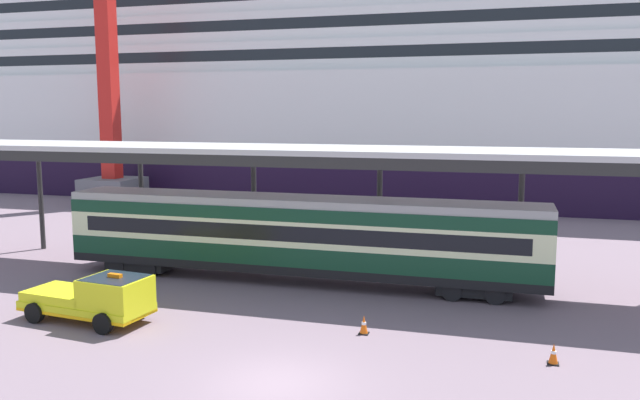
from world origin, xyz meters
TOP-DOWN VIEW (x-y plane):
  - ground_plane at (0.00, 0.00)m, footprint 400.00×400.00m
  - cruise_ship at (4.37, 48.04)m, footprint 176.61×26.48m
  - platform_canopy at (-2.98, 11.55)m, footprint 40.61×5.63m
  - train_carriage at (-2.98, 11.10)m, footprint 22.98×2.81m
  - service_truck at (-8.61, 3.34)m, footprint 5.39×2.68m
  - traffic_cone_near at (8.11, 3.86)m, footprint 0.36×0.36m
  - traffic_cone_mid at (1.61, 4.92)m, footprint 0.36×0.36m
  - dockside_crane at (-25.80, 30.50)m, footprint 11.71×4.40m

SIDE VIEW (x-z plane):
  - ground_plane at x=0.00m, z-range 0.00..0.00m
  - traffic_cone_near at x=8.11m, z-range -0.01..0.69m
  - traffic_cone_mid at x=1.61m, z-range -0.01..0.70m
  - service_truck at x=-8.61m, z-range -0.02..2.00m
  - train_carriage at x=-2.98m, z-range 0.25..4.36m
  - platform_canopy at x=-2.98m, z-range 2.93..9.38m
  - cruise_ship at x=4.37m, z-range -4.70..25.32m
  - dockside_crane at x=-25.80m, z-range -10.04..39.63m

